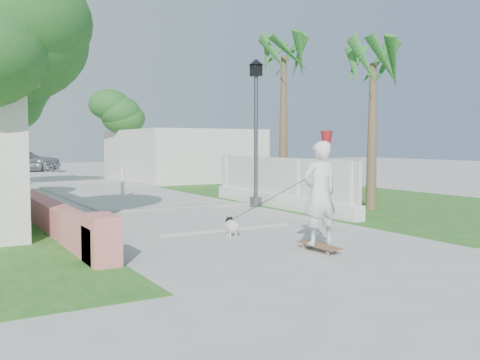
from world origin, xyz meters
TOP-DOWN VIEW (x-y plane):
  - ground at (0.00, 0.00)m, footprint 90.00×90.00m
  - path_strip at (0.00, 20.00)m, footprint 3.20×36.00m
  - curb at (0.00, 6.00)m, footprint 6.50×0.25m
  - grass_right at (7.00, 8.00)m, footprint 8.00×20.00m
  - pink_wall at (-3.30, 3.55)m, footprint 0.45×8.20m
  - lattice_fence at (3.40, 5.00)m, footprint 0.35×7.00m
  - building_right at (6.00, 18.00)m, footprint 6.00×8.00m
  - street_lamp at (2.90, 5.50)m, footprint 0.44×0.44m
  - bollard at (0.20, 10.00)m, footprint 0.14×0.14m
  - patio_umbrella at (4.80, 4.50)m, footprint 0.36×0.36m
  - tree_path_left at (-2.98, 15.98)m, footprint 3.40×3.40m
  - tree_path_right at (3.22, 19.98)m, footprint 3.00×3.00m
  - palm_far at (4.60, 6.50)m, footprint 1.80×1.80m
  - palm_near at (5.40, 3.20)m, footprint 1.80×1.80m
  - skateboarder at (0.11, -0.03)m, footprint 0.96×2.81m
  - dog at (-0.23, 1.43)m, footprint 0.36×0.57m
  - parked_car at (-0.50, 28.93)m, footprint 5.14×2.44m

SIDE VIEW (x-z plane):
  - ground at x=0.00m, z-range 0.00..0.00m
  - grass_right at x=7.00m, z-range 0.00..0.01m
  - path_strip at x=0.00m, z-range 0.00..0.06m
  - curb at x=0.00m, z-range 0.00..0.10m
  - dog at x=-0.23m, z-range 0.02..0.42m
  - pink_wall at x=-3.30m, z-range -0.09..0.71m
  - lattice_fence at x=3.40m, z-range -0.21..1.29m
  - bollard at x=0.20m, z-range 0.04..1.13m
  - parked_car at x=-0.50m, z-range 0.00..1.70m
  - skateboarder at x=0.11m, z-range -0.09..1.88m
  - building_right at x=6.00m, z-range 0.00..2.60m
  - patio_umbrella at x=4.80m, z-range 0.54..2.84m
  - street_lamp at x=2.90m, z-range 0.21..4.65m
  - tree_path_right at x=3.22m, z-range 1.10..5.89m
  - tree_path_left at x=-2.98m, z-range 1.21..6.43m
  - palm_near at x=5.40m, z-range 1.60..6.30m
  - palm_far at x=4.60m, z-range 1.83..7.13m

